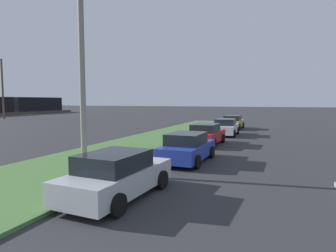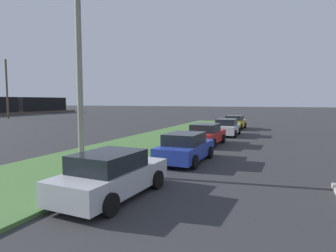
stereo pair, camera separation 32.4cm
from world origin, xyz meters
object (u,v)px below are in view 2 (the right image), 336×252
object	(u,v)px
parked_car_blue	(185,148)
parked_car_white	(227,127)
parked_car_silver	(111,175)
parked_car_red	(206,135)
streetlight	(85,68)
parked_car_yellow	(235,122)
distant_utility_pole	(7,89)

from	to	relation	value
parked_car_blue	parked_car_white	size ratio (longest dim) A/B	1.00
parked_car_silver	parked_car_white	distance (m)	17.88
parked_car_red	parked_car_silver	bearing A→B (deg)	-178.11
parked_car_white	streetlight	size ratio (longest dim) A/B	0.58
parked_car_blue	parked_car_silver	bearing A→B (deg)	176.74
parked_car_white	parked_car_yellow	bearing A→B (deg)	1.38
parked_car_yellow	parked_car_silver	bearing A→B (deg)	-179.05
parked_car_yellow	distant_utility_pole	world-z (taller)	distant_utility_pole
parked_car_white	streetlight	distance (m)	16.44
parked_car_white	distant_utility_pole	xyz separation A→B (m)	(9.72, 39.05, 4.28)
parked_car_red	distant_utility_pole	distance (m)	42.04
parked_car_silver	parked_car_red	size ratio (longest dim) A/B	1.01
parked_car_yellow	streetlight	world-z (taller)	streetlight
parked_car_blue	distant_utility_pole	size ratio (longest dim) A/B	0.43
parked_car_yellow	distant_utility_pole	xyz separation A→B (m)	(3.45, 38.72, 4.28)
parked_car_red	distant_utility_pole	xyz separation A→B (m)	(15.76, 38.74, 4.28)
parked_car_white	parked_car_yellow	world-z (taller)	same
parked_car_white	parked_car_yellow	xyz separation A→B (m)	(6.27, 0.33, 0.00)
parked_car_white	distant_utility_pole	distance (m)	40.47
parked_car_blue	streetlight	bearing A→B (deg)	143.12
parked_car_silver	distant_utility_pole	size ratio (longest dim) A/B	0.44
distant_utility_pole	parked_car_red	bearing A→B (deg)	-112.13
parked_car_white	streetlight	world-z (taller)	streetlight
parked_car_silver	distant_utility_pole	xyz separation A→B (m)	(27.59, 38.79, 4.28)
parked_car_silver	parked_car_white	bearing A→B (deg)	2.30
parked_car_yellow	distant_utility_pole	distance (m)	39.11
parked_car_red	streetlight	world-z (taller)	streetlight
streetlight	distant_utility_pole	xyz separation A→B (m)	(25.49, 36.24, 0.61)
parked_car_red	parked_car_blue	bearing A→B (deg)	-173.50
parked_car_red	distant_utility_pole	world-z (taller)	distant_utility_pole
parked_car_blue	parked_car_red	bearing A→B (deg)	5.91
parked_car_red	parked_car_yellow	size ratio (longest dim) A/B	1.01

